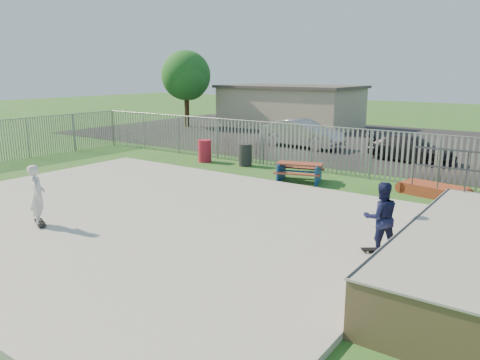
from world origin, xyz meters
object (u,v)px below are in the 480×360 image
Objects in this scene: picnic_table at (300,172)px; funbox at (433,190)px; car_dark at (411,149)px; tree_left at (186,76)px; trash_bin_grey at (245,155)px; skater_white at (37,195)px; skater_navy at (381,218)px; trash_bin_red at (205,151)px; car_silver at (302,133)px.

funbox is (4.83, 0.83, -0.18)m from picnic_table.
car_dark reaches higher than funbox.
car_dark is 19.33m from tree_left.
skater_white is (0.56, -10.61, 0.48)m from trash_bin_grey.
picnic_table is at bearing -84.86° from skater_navy.
car_dark is at bearing 123.64° from funbox.
trash_bin_red is 0.63× the size of skater_white.
skater_navy is at bearing -124.31° from skater_white.
skater_white is at bearing -86.98° from trash_bin_grey.
funbox is 0.51× the size of car_dark.
car_silver is at bearing 100.44° from picnic_table.
trash_bin_grey is 0.24× the size of car_dark.
car_silver is (1.73, 6.55, 0.28)m from trash_bin_red.
funbox is at bearing -26.80° from tree_left.
skater_white is (-7.84, -10.07, 0.79)m from funbox.
trash_bin_grey is at bearing -54.14° from skater_white.
skater_navy is (2.90, -12.62, 0.35)m from car_dark.
trash_bin_red reaches higher than funbox.
car_dark is 16.95m from skater_white.
car_silver is 16.86m from skater_white.
tree_left reaches higher than picnic_table.
skater_navy is (5.22, -5.77, 0.61)m from picnic_table.
skater_white is (2.70, -10.27, 0.46)m from trash_bin_red.
tree_left is (-12.19, 3.86, 3.11)m from car_silver.
funbox is at bearing -123.62° from skater_navy.
picnic_table is 4.91m from funbox.
picnic_table is 0.50× the size of car_dark.
car_dark is (5.89, 5.48, 0.13)m from trash_bin_grey.
car_dark is (6.30, -0.74, -0.17)m from car_silver.
skater_white reaches higher than trash_bin_grey.
funbox is 0.45× the size of car_silver.
trash_bin_grey is (2.14, 0.34, -0.02)m from trash_bin_red.
car_dark is at bearing -92.25° from car_silver.
tree_left reaches higher than trash_bin_red.
funbox is 6.53m from car_dark.
car_dark is at bearing -13.96° from tree_left.
funbox is 2.02× the size of trash_bin_red.
car_dark reaches higher than trash_bin_grey.
car_silver is at bearing -17.55° from tree_left.
car_dark is at bearing -75.48° from skater_white.
skater_white is (-8.23, -3.47, 0.00)m from skater_navy.
tree_left is at bearing 86.32° from car_dark.
car_silver is (-3.98, 7.59, 0.42)m from picnic_table.
trash_bin_red is (-10.54, 0.20, 0.33)m from funbox.
trash_bin_grey is 0.21× the size of car_silver.
funbox is 0.37× the size of tree_left.
car_silver is 13.16m from tree_left.
trash_bin_grey is at bearing -172.73° from funbox.
trash_bin_grey is at bearing -76.09° from skater_navy.
car_silver is 2.84× the size of skater_white.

